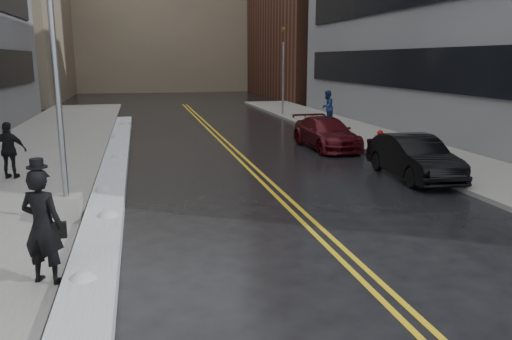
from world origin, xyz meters
TOP-DOWN VIEW (x-y plane):
  - ground at (0.00, 0.00)m, footprint 160.00×160.00m
  - sidewalk_west at (-5.75, 10.00)m, footprint 5.50×50.00m
  - sidewalk_east at (10.00, 10.00)m, footprint 4.00×50.00m
  - lane_line_left at (2.35, 10.00)m, footprint 0.12×50.00m
  - lane_line_right at (2.65, 10.00)m, footprint 0.12×50.00m
  - snow_ridge at (-2.45, 8.00)m, footprint 0.90×30.00m
  - building_far at (2.00, 60.00)m, footprint 36.00×16.00m
  - lamppost at (-3.30, 2.00)m, footprint 0.65×0.65m
  - fire_hydrant at (9.00, 10.00)m, footprint 0.26×0.26m
  - traffic_signal at (8.50, 24.00)m, footprint 0.16×0.20m
  - pedestrian_fedora at (-3.20, -1.57)m, footprint 0.88×0.76m
  - pedestrian_d at (-5.67, 7.05)m, footprint 1.15×0.64m
  - pedestrian_east at (9.69, 18.38)m, footprint 1.22×1.20m
  - car_black at (7.50, 4.60)m, footprint 1.75×4.52m
  - car_maroon at (6.75, 10.83)m, footprint 2.10×4.84m

SIDE VIEW (x-z plane):
  - ground at x=0.00m, z-range 0.00..0.00m
  - lane_line_left at x=2.35m, z-range 0.00..0.01m
  - lane_line_right at x=2.65m, z-range 0.00..0.01m
  - sidewalk_west at x=-5.75m, z-range 0.00..0.15m
  - sidewalk_east at x=10.00m, z-range 0.00..0.15m
  - snow_ridge at x=-2.45m, z-range 0.00..0.34m
  - fire_hydrant at x=9.00m, z-range 0.18..0.91m
  - car_maroon at x=6.75m, z-range 0.00..1.39m
  - car_black at x=7.50m, z-range 0.00..1.47m
  - pedestrian_d at x=-5.67m, z-range 0.15..2.01m
  - pedestrian_east at x=9.69m, z-range 0.15..2.13m
  - pedestrian_fedora at x=-3.20m, z-range 0.15..2.20m
  - lamppost at x=-3.30m, z-range -1.28..6.35m
  - traffic_signal at x=8.50m, z-range 0.40..6.40m
  - building_far at x=2.00m, z-range 0.00..22.00m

